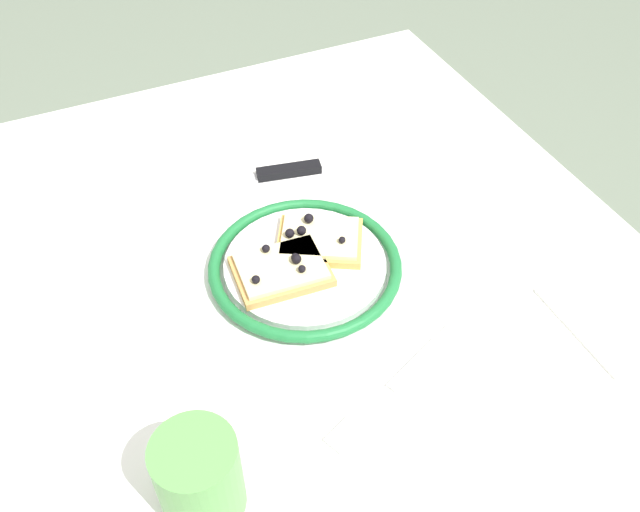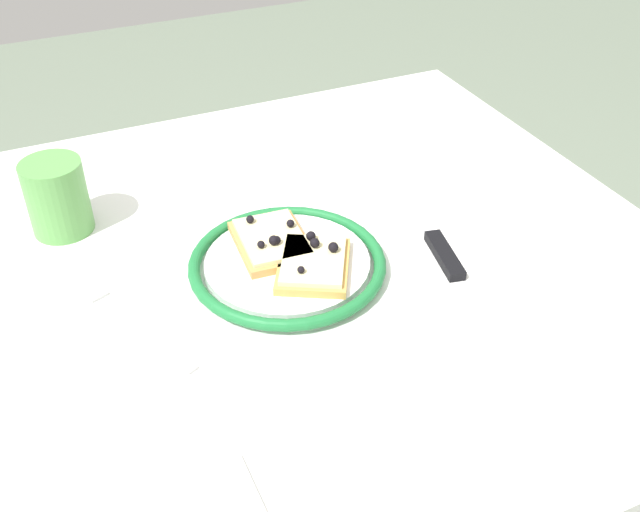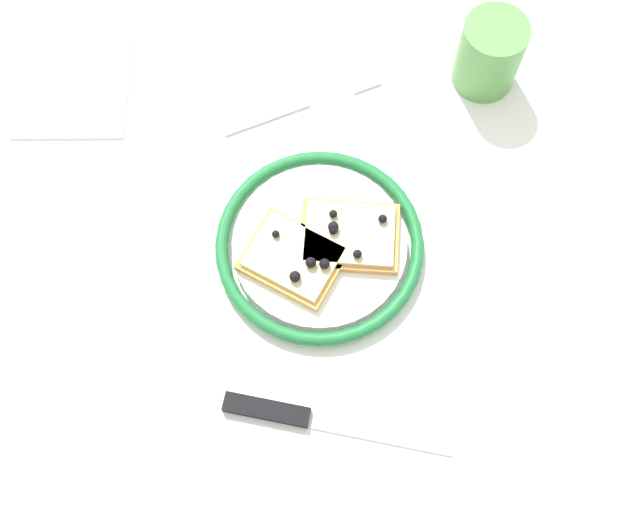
{
  "view_description": "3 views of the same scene",
  "coord_description": "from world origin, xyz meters",
  "px_view_note": "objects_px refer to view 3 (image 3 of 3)",
  "views": [
    {
      "loc": [
        -0.54,
        0.2,
        1.34
      ],
      "look_at": [
        -0.02,
        -0.03,
        0.76
      ],
      "focal_mm": 38.67,
      "sensor_mm": 36.0,
      "label": 1
    },
    {
      "loc": [
        -0.26,
        -0.66,
        1.28
      ],
      "look_at": [
        0.02,
        -0.04,
        0.77
      ],
      "focal_mm": 41.75,
      "sensor_mm": 36.0,
      "label": 2
    },
    {
      "loc": [
        0.32,
        -0.01,
        1.57
      ],
      "look_at": [
        0.01,
        -0.01,
        0.77
      ],
      "focal_mm": 44.92,
      "sensor_mm": 36.0,
      "label": 3
    }
  ],
  "objects_px": {
    "knife": "(298,416)",
    "fork": "(304,104)",
    "plate": "(320,245)",
    "pizza_slice_far": "(294,258)",
    "dining_table": "(332,286)",
    "napkin": "(73,89)",
    "pizza_slice_near": "(349,235)",
    "cup": "(489,54)"
  },
  "relations": [
    {
      "from": "knife",
      "to": "cup",
      "type": "distance_m",
      "value": 0.47
    },
    {
      "from": "plate",
      "to": "dining_table",
      "type": "bearing_deg",
      "value": 47.49
    },
    {
      "from": "plate",
      "to": "napkin",
      "type": "distance_m",
      "value": 0.37
    },
    {
      "from": "plate",
      "to": "fork",
      "type": "height_order",
      "value": "plate"
    },
    {
      "from": "pizza_slice_near",
      "to": "knife",
      "type": "relative_size",
      "value": 0.47
    },
    {
      "from": "pizza_slice_far",
      "to": "napkin",
      "type": "height_order",
      "value": "pizza_slice_far"
    },
    {
      "from": "plate",
      "to": "pizza_slice_far",
      "type": "height_order",
      "value": "pizza_slice_far"
    },
    {
      "from": "dining_table",
      "to": "pizza_slice_near",
      "type": "height_order",
      "value": "pizza_slice_near"
    },
    {
      "from": "plate",
      "to": "knife",
      "type": "height_order",
      "value": "plate"
    },
    {
      "from": "knife",
      "to": "cup",
      "type": "xyz_separation_m",
      "value": [
        -0.41,
        0.22,
        0.04
      ]
    },
    {
      "from": "pizza_slice_far",
      "to": "fork",
      "type": "xyz_separation_m",
      "value": [
        -0.21,
        0.01,
        -0.02
      ]
    },
    {
      "from": "pizza_slice_near",
      "to": "fork",
      "type": "relative_size",
      "value": 0.59
    },
    {
      "from": "dining_table",
      "to": "napkin",
      "type": "bearing_deg",
      "value": -125.23
    },
    {
      "from": "pizza_slice_near",
      "to": "napkin",
      "type": "height_order",
      "value": "pizza_slice_near"
    },
    {
      "from": "pizza_slice_far",
      "to": "cup",
      "type": "height_order",
      "value": "cup"
    },
    {
      "from": "cup",
      "to": "pizza_slice_near",
      "type": "bearing_deg",
      "value": -37.05
    },
    {
      "from": "dining_table",
      "to": "knife",
      "type": "relative_size",
      "value": 3.87
    },
    {
      "from": "pizza_slice_far",
      "to": "pizza_slice_near",
      "type": "bearing_deg",
      "value": 114.21
    },
    {
      "from": "pizza_slice_far",
      "to": "knife",
      "type": "height_order",
      "value": "pizza_slice_far"
    },
    {
      "from": "knife",
      "to": "fork",
      "type": "xyz_separation_m",
      "value": [
        -0.38,
        0.0,
        -0.0
      ]
    },
    {
      "from": "plate",
      "to": "napkin",
      "type": "xyz_separation_m",
      "value": [
        -0.21,
        -0.3,
        -0.01
      ]
    },
    {
      "from": "dining_table",
      "to": "fork",
      "type": "relative_size",
      "value": 4.81
    },
    {
      "from": "pizza_slice_near",
      "to": "cup",
      "type": "bearing_deg",
      "value": 142.95
    },
    {
      "from": "fork",
      "to": "cup",
      "type": "bearing_deg",
      "value": 100.0
    },
    {
      "from": "napkin",
      "to": "plate",
      "type": "bearing_deg",
      "value": 55.17
    },
    {
      "from": "plate",
      "to": "pizza_slice_far",
      "type": "bearing_deg",
      "value": -53.12
    },
    {
      "from": "fork",
      "to": "pizza_slice_near",
      "type": "bearing_deg",
      "value": 15.97
    },
    {
      "from": "pizza_slice_near",
      "to": "cup",
      "type": "height_order",
      "value": "cup"
    },
    {
      "from": "knife",
      "to": "napkin",
      "type": "height_order",
      "value": "knife"
    },
    {
      "from": "pizza_slice_far",
      "to": "knife",
      "type": "distance_m",
      "value": 0.17
    },
    {
      "from": "cup",
      "to": "napkin",
      "type": "xyz_separation_m",
      "value": [
        0.02,
        -0.5,
        -0.05
      ]
    },
    {
      "from": "napkin",
      "to": "pizza_slice_near",
      "type": "bearing_deg",
      "value": 58.68
    },
    {
      "from": "knife",
      "to": "fork",
      "type": "height_order",
      "value": "knife"
    },
    {
      "from": "dining_table",
      "to": "pizza_slice_far",
      "type": "height_order",
      "value": "pizza_slice_far"
    },
    {
      "from": "dining_table",
      "to": "fork",
      "type": "distance_m",
      "value": 0.22
    },
    {
      "from": "pizza_slice_far",
      "to": "fork",
      "type": "relative_size",
      "value": 0.66
    },
    {
      "from": "pizza_slice_near",
      "to": "fork",
      "type": "height_order",
      "value": "pizza_slice_near"
    },
    {
      "from": "dining_table",
      "to": "pizza_slice_far",
      "type": "xyz_separation_m",
      "value": [
        0.01,
        -0.04,
        0.11
      ]
    },
    {
      "from": "plate",
      "to": "cup",
      "type": "distance_m",
      "value": 0.3
    },
    {
      "from": "knife",
      "to": "fork",
      "type": "distance_m",
      "value": 0.38
    },
    {
      "from": "pizza_slice_near",
      "to": "fork",
      "type": "distance_m",
      "value": 0.19
    },
    {
      "from": "plate",
      "to": "knife",
      "type": "distance_m",
      "value": 0.19
    }
  ]
}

